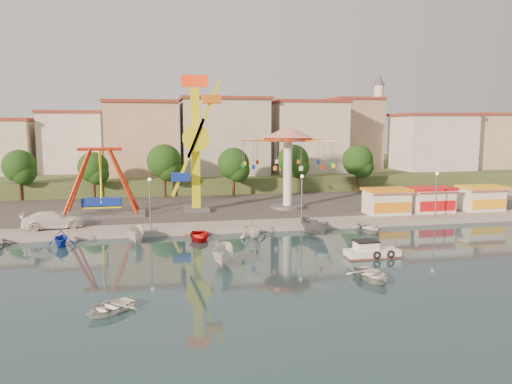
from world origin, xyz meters
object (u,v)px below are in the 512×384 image
object	(u,v)px
pirate_ship_ride	(101,183)
wave_swinger	(288,149)
kamikaze_tower	(197,147)
cabin_motorboat	(371,252)
rowboat_a	(371,275)
van	(53,220)
skiff	(223,255)

from	to	relation	value
pirate_ship_ride	wave_swinger	size ratio (longest dim) A/B	0.86
pirate_ship_ride	wave_swinger	xyz separation A→B (m)	(22.75, 0.54, 3.80)
pirate_ship_ride	kamikaze_tower	xyz separation A→B (m)	(11.33, 0.41, 4.18)
cabin_motorboat	kamikaze_tower	bearing A→B (deg)	117.89
wave_swinger	pirate_ship_ride	bearing A→B (deg)	-178.64
kamikaze_tower	wave_swinger	distance (m)	11.43
wave_swinger	cabin_motorboat	size ratio (longest dim) A/B	2.54
kamikaze_tower	rowboat_a	size ratio (longest dim) A/B	4.24
pirate_ship_ride	wave_swinger	bearing A→B (deg)	1.36
rowboat_a	van	distance (m)	33.08
van	kamikaze_tower	bearing A→B (deg)	-75.50
pirate_ship_ride	cabin_motorboat	bearing A→B (deg)	-42.70
kamikaze_tower	skiff	distance (m)	23.73
pirate_ship_ride	cabin_motorboat	size ratio (longest dim) A/B	2.19
pirate_ship_ride	kamikaze_tower	bearing A→B (deg)	2.09
pirate_ship_ride	cabin_motorboat	distance (m)	32.77
cabin_motorboat	skiff	world-z (taller)	skiff
kamikaze_tower	wave_swinger	bearing A→B (deg)	0.63
kamikaze_tower	van	xyz separation A→B (m)	(-15.54, -7.27, -7.10)
cabin_motorboat	skiff	bearing A→B (deg)	178.49
skiff	van	world-z (taller)	van
kamikaze_tower	van	distance (m)	18.57
cabin_motorboat	pirate_ship_ride	bearing A→B (deg)	135.96
cabin_motorboat	rowboat_a	xyz separation A→B (m)	(-2.64, -5.88, -0.02)
pirate_ship_ride	skiff	size ratio (longest dim) A/B	2.32
wave_swinger	van	xyz separation A→B (m)	(-26.97, -7.40, -6.72)
pirate_ship_ride	wave_swinger	distance (m)	23.07
pirate_ship_ride	skiff	distance (m)	25.02
wave_swinger	cabin_motorboat	bearing A→B (deg)	-87.09
cabin_motorboat	rowboat_a	distance (m)	6.45
wave_swinger	van	size ratio (longest dim) A/B	1.92
kamikaze_tower	rowboat_a	world-z (taller)	kamikaze_tower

